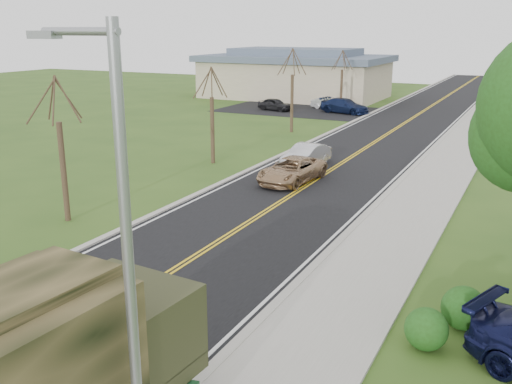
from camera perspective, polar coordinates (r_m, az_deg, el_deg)
The scene contains 15 objects.
road at distance 48.68m, azimuth 14.03°, elevation 6.30°, with size 8.00×120.00×0.01m, color black.
curb_right at distance 47.95m, azimuth 18.89°, elevation 5.84°, with size 0.30×120.00×0.12m, color #9E998E.
sidewalk_right at distance 47.76m, azimuth 20.96°, elevation 5.59°, with size 3.20×120.00×0.10m, color #9E998E.
curb_left at distance 49.73m, azimuth 9.35°, elevation 6.81°, with size 0.30×120.00×0.10m, color #9E998E.
street_light at distance 9.12m, azimuth -13.16°, elevation -6.36°, with size 1.65×0.22×8.00m.
bare_tree_a at distance 24.83m, azimuth -18.79°, elevation 3.05°, with size 1.93×2.26×6.08m.
bare_tree_b at distance 34.17m, azimuth -4.40°, elevation 6.96°, with size 1.83×2.14×5.73m.
bare_tree_c at distance 44.75m, azimuth 3.62°, elevation 9.51°, with size 2.04×2.39×6.42m.
bare_tree_d at distance 55.95m, azimuth 8.54°, elevation 10.44°, with size 1.88×2.20×5.91m.
commercial_building at distance 68.39m, azimuth 3.95°, elevation 11.68°, with size 25.50×21.50×5.65m.
suv_champagne at distance 30.13m, azimuth 3.60°, elevation 2.19°, with size 2.15×4.67×1.30m, color #A07E5A.
sedan_silver at distance 33.54m, azimuth 4.99°, elevation 3.62°, with size 1.41×4.04×1.33m, color silver.
lot_car_dark at distance 57.06m, azimuth 1.93°, elevation 8.75°, with size 1.44×3.58×1.22m, color black.
lot_car_silver at distance 58.86m, azimuth 7.33°, elevation 8.84°, with size 1.26×3.62×1.19m, color #B4B3B8.
lot_car_navy at distance 55.86m, azimuth 8.86°, elevation 8.51°, with size 1.97×4.86×1.41m, color #101A3D.
Camera 1 is at (10.42, -6.90, 7.84)m, focal length 40.00 mm.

